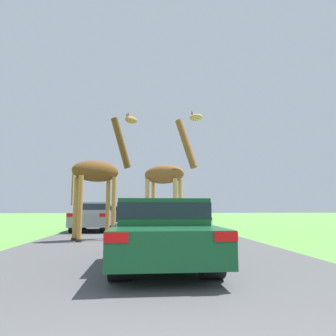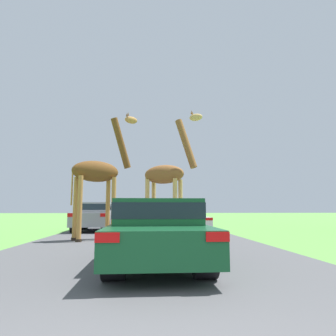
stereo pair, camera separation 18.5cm
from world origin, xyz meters
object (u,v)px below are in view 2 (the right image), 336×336
Objects in this scene: car_lead_maroon at (157,229)px; car_far_ahead at (186,218)px; giraffe_near_road at (167,177)px; car_queue_right at (160,214)px; car_queue_left at (124,215)px; giraffe_companion at (99,174)px; car_verge_right at (94,216)px.

car_far_ahead is at bearing 78.50° from car_lead_maroon.
giraffe_near_road reaches higher than car_far_ahead.
car_queue_right is 5.86m from car_queue_left.
giraffe_companion is 6.30m from car_far_ahead.
car_queue_right is (3.14, 15.59, -1.77)m from giraffe_companion.
car_verge_right reaches higher than car_queue_left.
car_queue_right is at bearing 141.54° from giraffe_companion.
giraffe_near_road is 1.25× the size of car_far_ahead.
car_lead_maroon is 15.74m from car_queue_left.
car_verge_right is (-4.91, 0.26, 0.13)m from car_far_ahead.
giraffe_companion is at bearing 111.38° from car_lead_maroon.
car_far_ahead is (0.87, -11.09, -0.06)m from car_queue_right.
car_queue_left is at bearing 96.28° from car_lead_maroon.
giraffe_companion reaches higher than car_lead_maroon.
giraffe_near_road is 14.90m from car_queue_right.
car_far_ahead is 4.92m from car_verge_right.
giraffe_companion is 1.28× the size of car_queue_right.
car_queue_left is (0.31, 10.45, -1.76)m from giraffe_companion.
car_lead_maroon is at bearing 21.58° from giraffe_near_road.
car_queue_right is 11.56m from car_verge_right.
giraffe_near_road is 1.19× the size of car_lead_maroon.
car_queue_left is 7.00m from car_far_ahead.
giraffe_companion is 10.60m from car_queue_left.
giraffe_near_road is 1.01× the size of giraffe_companion.
car_lead_maroon is 1.05× the size of car_far_ahead.
car_lead_maroon reaches higher than car_queue_left.
car_queue_left is (-1.72, 15.65, 0.00)m from car_lead_maroon.
car_lead_maroon is at bearing -93.04° from car_queue_right.
car_queue_left is 5.82m from car_verge_right.
giraffe_companion reaches higher than car_verge_right.
car_verge_right is at bearing -109.67° from giraffe_near_road.
car_lead_maroon is at bearing -83.72° from car_queue_left.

